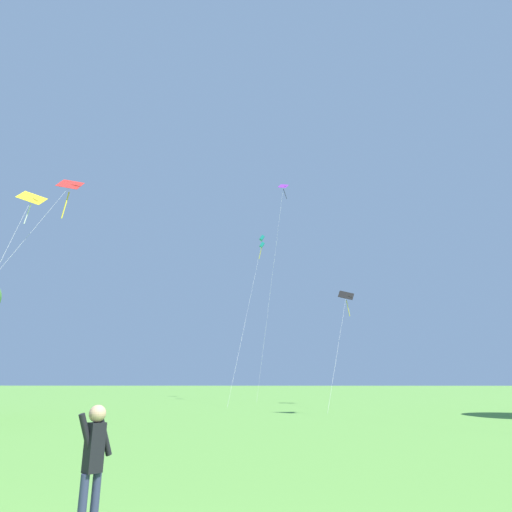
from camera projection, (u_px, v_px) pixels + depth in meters
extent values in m
cube|color=black|center=(346.00, 295.00, 36.48)|extent=(1.47, 0.83, 0.99)
cylinder|color=#3F382D|center=(346.00, 295.00, 36.48)|extent=(0.94, 0.49, 0.43)
cylinder|color=yellow|center=(348.00, 308.00, 36.14)|extent=(0.26, 0.10, 1.38)
cylinder|color=silver|center=(338.00, 344.00, 30.81)|extent=(3.23, 9.28, 8.75)
cube|color=teal|center=(262.00, 238.00, 45.09)|extent=(0.57, 0.54, 0.58)
cube|color=teal|center=(262.00, 245.00, 44.88)|extent=(0.57, 0.54, 0.58)
cylinder|color=#3F382D|center=(262.00, 241.00, 44.98)|extent=(0.03, 0.03, 1.10)
cylinder|color=yellow|center=(260.00, 252.00, 44.75)|extent=(0.41, 0.27, 1.37)
cylinder|color=silver|center=(248.00, 310.00, 37.97)|extent=(2.46, 10.02, 15.79)
cube|color=red|center=(70.00, 184.00, 31.32)|extent=(1.63, 1.10, 1.24)
cylinder|color=#3F382D|center=(70.00, 184.00, 31.32)|extent=(1.60, 0.17, 0.41)
cylinder|color=yellow|center=(65.00, 205.00, 30.65)|extent=(0.19, 0.50, 2.21)
cube|color=purple|center=(283.00, 186.00, 51.87)|extent=(1.37, 0.93, 0.93)
cylinder|color=#3F382D|center=(283.00, 186.00, 51.87)|extent=(0.72, 0.67, 0.42)
cylinder|color=black|center=(285.00, 194.00, 51.74)|extent=(0.47, 0.39, 1.19)
cylinder|color=silver|center=(272.00, 279.00, 45.52)|extent=(3.10, 6.14, 24.39)
cube|color=yellow|center=(32.00, 198.00, 26.17)|extent=(1.53, 0.91, 1.17)
cylinder|color=#3F382D|center=(32.00, 198.00, 26.17)|extent=(1.08, 0.22, 0.54)
cylinder|color=silver|center=(27.00, 214.00, 25.84)|extent=(0.26, 0.14, 1.26)
cylinder|color=#2D3351|center=(82.00, 510.00, 4.95)|extent=(0.10, 0.10, 0.75)
cylinder|color=#2D3351|center=(94.00, 507.00, 5.06)|extent=(0.10, 0.10, 0.75)
cube|color=black|center=(94.00, 447.00, 5.19)|extent=(0.25, 0.25, 0.56)
cylinder|color=black|center=(86.00, 436.00, 5.14)|extent=(0.22, 0.24, 0.52)
cylinder|color=black|center=(104.00, 434.00, 5.31)|extent=(0.22, 0.24, 0.52)
sphere|color=tan|center=(98.00, 414.00, 5.30)|extent=(0.21, 0.21, 0.21)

